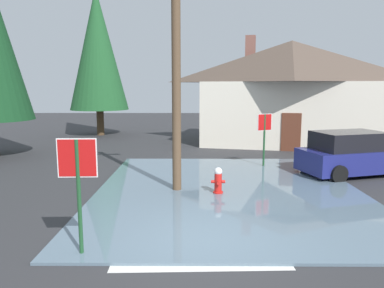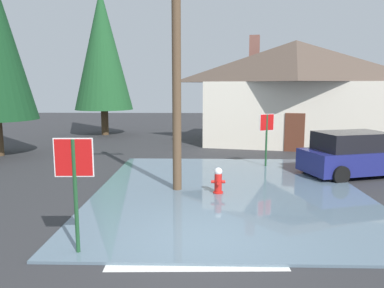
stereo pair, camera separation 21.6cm
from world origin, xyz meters
name	(u,v)px [view 1 (the left image)]	position (x,y,z in m)	size (l,w,h in m)	color
ground_plane	(205,244)	(0.00, 0.00, -0.05)	(80.00, 80.00, 0.10)	#2D2D30
flood_puddle	(228,190)	(0.86, 3.97, 0.03)	(8.39, 10.18, 0.06)	slate
lane_stop_bar	(202,268)	(-0.10, -1.17, 0.00)	(3.45, 0.30, 0.01)	silver
stop_sign_near	(78,173)	(-2.49, -0.68, 1.70)	(0.76, 0.08, 2.37)	#1E4C28
fire_hydrant	(218,181)	(0.50, 3.53, 0.43)	(0.44, 0.37, 0.87)	red
utility_pole	(176,65)	(-0.80, 3.94, 3.99)	(1.60, 0.28, 7.64)	brown
stop_sign_far	(264,129)	(2.67, 7.58, 1.59)	(0.63, 0.33, 2.24)	#1E4C28
house	(290,91)	(5.37, 14.20, 3.10)	(11.52, 8.11, 6.43)	silver
parked_car	(353,154)	(5.82, 6.24, 0.79)	(4.52, 2.95, 1.67)	navy
pine_tree_tall_left	(98,50)	(-6.78, 17.97, 5.82)	(3.96, 3.96, 9.89)	#4C3823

